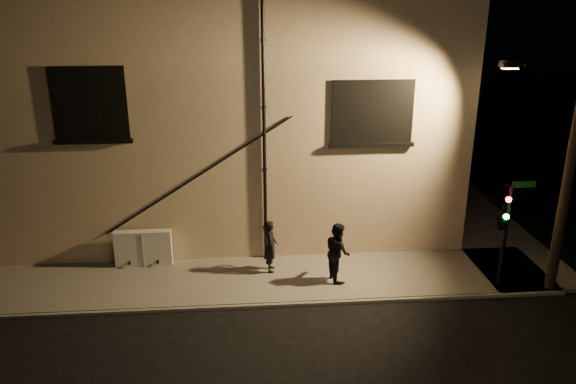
{
  "coord_description": "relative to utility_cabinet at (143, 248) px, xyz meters",
  "views": [
    {
      "loc": [
        -2.48,
        -14.11,
        8.55
      ],
      "look_at": [
        -1.15,
        1.8,
        2.83
      ],
      "focal_mm": 35.0,
      "sensor_mm": 36.0,
      "label": 1
    }
  ],
  "objects": [
    {
      "name": "streetlamp_pole",
      "position": [
        12.34,
        -2.44,
        3.12
      ],
      "size": [
        2.03,
        1.39,
        7.23
      ],
      "color": "black",
      "rests_on": "ground"
    },
    {
      "name": "utility_cabinet",
      "position": [
        0.0,
        0.0,
        0.0
      ],
      "size": [
        1.82,
        0.31,
        1.19
      ],
      "primitive_type": "cube",
      "color": "silver",
      "rests_on": "sidewalk"
    },
    {
      "name": "pedestrian_b",
      "position": [
        6.11,
        -1.46,
        0.33
      ],
      "size": [
        0.85,
        1.01,
        1.85
      ],
      "primitive_type": "imported",
      "rotation": [
        0.0,
        0.0,
        1.75
      ],
      "color": "black",
      "rests_on": "sidewalk"
    },
    {
      "name": "pedestrian_a",
      "position": [
        4.08,
        -0.73,
        0.26
      ],
      "size": [
        0.43,
        0.63,
        1.71
      ],
      "primitive_type": "imported",
      "rotation": [
        0.0,
        0.0,
        1.54
      ],
      "color": "black",
      "rests_on": "sidewalk"
    },
    {
      "name": "traffic_signal",
      "position": [
        10.78,
        -2.31,
        1.61
      ],
      "size": [
        1.33,
        1.94,
        3.29
      ],
      "color": "black",
      "rests_on": "sidewalk"
    },
    {
      "name": "ground",
      "position": [
        5.78,
        -2.7,
        -0.72
      ],
      "size": [
        90.0,
        90.0,
        0.0
      ],
      "primitive_type": "plane",
      "color": "black"
    },
    {
      "name": "sidewalk",
      "position": [
        7.0,
        1.69,
        -0.66
      ],
      "size": [
        21.0,
        16.0,
        0.12
      ],
      "color": "slate",
      "rests_on": "ground"
    },
    {
      "name": "building",
      "position": [
        2.78,
        6.29,
        3.69
      ],
      "size": [
        16.2,
        12.23,
        8.8
      ],
      "color": "beige",
      "rests_on": "ground"
    }
  ]
}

